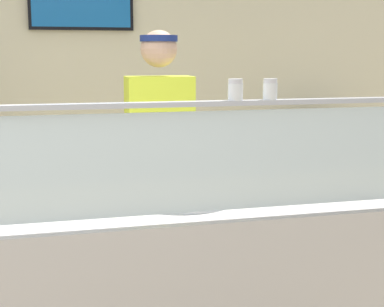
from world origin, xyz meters
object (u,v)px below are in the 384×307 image
(pizza_server, at_px, (189,193))
(pizza_box_stack, at_px, (330,132))
(pizza_tray, at_px, (182,197))
(pepper_flake_shaker, at_px, (270,91))
(worker_figure, at_px, (161,161))
(parmesan_shaker, at_px, (235,91))

(pizza_server, distance_m, pizza_box_stack, 2.56)
(pizza_tray, distance_m, pepper_flake_shaker, 0.68)
(pizza_tray, bearing_deg, pizza_server, -32.31)
(pizza_tray, relative_size, worker_figure, 0.29)
(pizza_box_stack, bearing_deg, worker_figure, -145.85)
(pizza_server, relative_size, worker_figure, 0.16)
(worker_figure, xyz_separation_m, pizza_box_stack, (1.70, 1.15, -0.03))
(pizza_server, height_order, pizza_box_stack, pizza_box_stack)
(pizza_tray, distance_m, parmesan_shaker, 0.63)
(pizza_tray, xyz_separation_m, pizza_box_stack, (1.75, 1.87, 0.00))
(pizza_server, relative_size, pizza_box_stack, 0.56)
(pepper_flake_shaker, bearing_deg, pizza_tray, 130.30)
(pepper_flake_shaker, bearing_deg, pizza_box_stack, 56.71)
(parmesan_shaker, bearing_deg, pizza_box_stack, 54.10)
(pizza_tray, height_order, parmesan_shaker, parmesan_shaker)
(parmesan_shaker, xyz_separation_m, pizza_box_stack, (1.61, 2.22, -0.51))
(pizza_tray, relative_size, parmesan_shaker, 5.86)
(worker_figure, bearing_deg, pizza_tray, -93.75)
(pizza_tray, relative_size, pizza_box_stack, 1.02)
(pepper_flake_shaker, height_order, pizza_box_stack, pepper_flake_shaker)
(worker_figure, height_order, pizza_box_stack, worker_figure)
(parmesan_shaker, distance_m, pepper_flake_shaker, 0.15)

